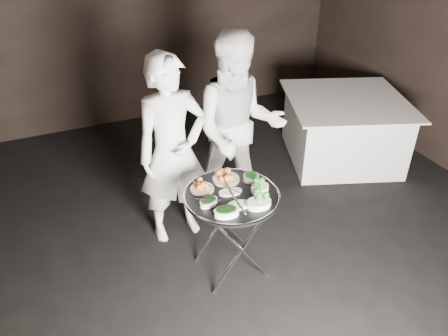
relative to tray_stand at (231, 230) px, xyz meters
name	(u,v)px	position (x,y,z in m)	size (l,w,h in m)	color
floor	(243,283)	(0.03, -0.18, -0.46)	(6.00, 7.00, 0.05)	black
wall_back	(126,11)	(0.03, 3.34, 1.07)	(6.00, 0.05, 3.00)	black
tray_stand	(231,230)	(0.00, 0.00, 0.00)	(0.53, 0.44, 0.77)	silver
serving_tray	(232,196)	(0.00, 0.00, 0.35)	(0.76, 0.76, 0.04)	black
potato_plate_a	(202,187)	(-0.19, 0.16, 0.39)	(0.19, 0.19, 0.07)	beige
potato_plate_b	(226,177)	(0.04, 0.20, 0.39)	(0.22, 0.22, 0.08)	beige
greens_bowl	(251,177)	(0.23, 0.12, 0.39)	(0.13, 0.13, 0.07)	white
asparagus_plate_a	(230,191)	(0.00, 0.02, 0.37)	(0.20, 0.13, 0.04)	white
asparagus_plate_b	(238,204)	(-0.02, -0.16, 0.37)	(0.20, 0.12, 0.04)	white
spinach_bowl_a	(209,202)	(-0.21, -0.05, 0.39)	(0.18, 0.14, 0.06)	white
spinach_bowl_b	(226,211)	(-0.14, -0.22, 0.39)	(0.21, 0.16, 0.08)	white
broccoli_bowl_a	(260,187)	(0.23, -0.04, 0.39)	(0.18, 0.15, 0.07)	white
broccoli_bowl_b	(259,202)	(0.12, -0.22, 0.39)	(0.20, 0.15, 0.08)	white
serving_utensils	(230,184)	(0.02, 0.07, 0.41)	(0.58, 0.44, 0.01)	silver
waiter_left	(173,152)	(-0.26, 0.67, 0.45)	(0.64, 0.42, 1.76)	silver
waiter_right	(238,129)	(0.42, 0.76, 0.49)	(0.89, 0.70, 1.84)	silver
dining_table	(343,129)	(2.03, 1.20, -0.04)	(1.35, 1.35, 0.77)	silver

